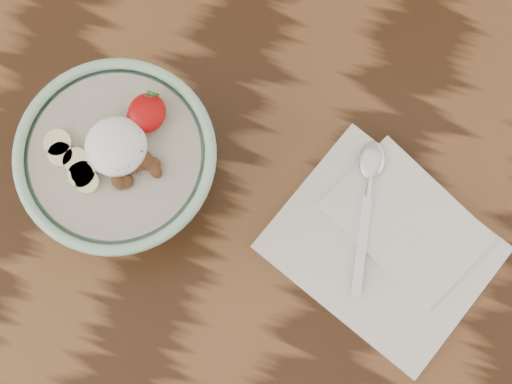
# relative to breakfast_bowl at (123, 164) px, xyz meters

# --- Properties ---
(table) EXTENTS (1.60, 0.90, 0.75)m
(table) POSITION_rel_breakfast_bowl_xyz_m (0.06, -0.05, -0.16)
(table) COLOR black
(table) RESTS_ON ground
(breakfast_bowl) EXTENTS (0.21, 0.21, 0.14)m
(breakfast_bowl) POSITION_rel_breakfast_bowl_xyz_m (0.00, 0.00, 0.00)
(breakfast_bowl) COLOR #93C5A1
(breakfast_bowl) RESTS_ON table
(napkin) EXTENTS (0.28, 0.26, 0.01)m
(napkin) POSITION_rel_breakfast_bowl_xyz_m (0.30, 0.02, -0.06)
(napkin) COLOR white
(napkin) RESTS_ON table
(spoon) EXTENTS (0.05, 0.18, 0.01)m
(spoon) POSITION_rel_breakfast_bowl_xyz_m (0.26, 0.07, -0.05)
(spoon) COLOR silver
(spoon) RESTS_ON napkin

